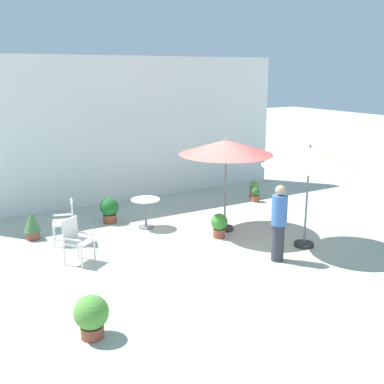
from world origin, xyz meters
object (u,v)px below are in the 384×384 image
at_px(patio_umbrella_0, 309,157).
at_px(potted_plant_5, 32,225).
at_px(patio_umbrella_1, 226,148).
at_px(patio_chair_0, 67,219).
at_px(potted_plant_4, 256,194).
at_px(standing_person, 279,222).
at_px(potted_plant_0, 254,189).
at_px(cafe_table_0, 146,208).
at_px(potted_plant_1, 91,315).
at_px(potted_plant_3, 109,209).
at_px(patio_chair_1, 75,238).
at_px(potted_plant_2, 219,224).

relative_size(patio_umbrella_0, potted_plant_5, 3.45).
bearing_deg(patio_umbrella_1, patio_chair_0, 163.03).
height_order(patio_chair_0, potted_plant_4, patio_chair_0).
bearing_deg(standing_person, potted_plant_4, 58.05).
xyz_separation_m(potted_plant_4, potted_plant_5, (-6.51, 0.05, 0.14)).
height_order(patio_umbrella_1, potted_plant_0, patio_umbrella_1).
bearing_deg(cafe_table_0, standing_person, -65.59).
bearing_deg(standing_person, patio_chair_0, 136.98).
distance_m(potted_plant_1, potted_plant_3, 5.41).
height_order(patio_umbrella_0, potted_plant_1, patio_umbrella_0).
height_order(cafe_table_0, potted_plant_0, cafe_table_0).
height_order(patio_chair_1, potted_plant_0, patio_chair_1).
bearing_deg(patio_chair_1, potted_plant_1, -102.27).
bearing_deg(patio_chair_1, potted_plant_2, -4.09).
height_order(potted_plant_0, potted_plant_5, potted_plant_5).
bearing_deg(potted_plant_5, patio_chair_1, -75.34).
height_order(patio_umbrella_0, potted_plant_5, patio_umbrella_0).
height_order(patio_chair_1, potted_plant_2, patio_chair_1).
bearing_deg(potted_plant_0, potted_plant_2, -139.83).
bearing_deg(patio_chair_0, potted_plant_4, 5.49).
bearing_deg(patio_chair_1, patio_umbrella_1, 2.22).
distance_m(patio_umbrella_0, potted_plant_1, 5.71).
xyz_separation_m(potted_plant_5, standing_person, (4.14, -3.85, 0.47)).
relative_size(potted_plant_1, potted_plant_5, 0.99).
height_order(cafe_table_0, potted_plant_3, cafe_table_0).
xyz_separation_m(patio_chair_0, potted_plant_5, (-0.66, 0.61, -0.20)).
bearing_deg(patio_chair_0, potted_plant_1, -101.00).
distance_m(patio_chair_0, standing_person, 4.76).
bearing_deg(potted_plant_4, patio_umbrella_0, -110.75).
distance_m(patio_chair_1, potted_plant_5, 1.93).
xyz_separation_m(potted_plant_3, potted_plant_4, (4.51, -0.31, -0.14)).
relative_size(patio_umbrella_0, potted_plant_1, 3.48).
bearing_deg(patio_umbrella_1, potted_plant_3, 138.98).
relative_size(patio_umbrella_1, cafe_table_0, 3.10).
relative_size(patio_umbrella_0, potted_plant_3, 3.47).
xyz_separation_m(patio_umbrella_1, patio_chair_1, (-3.78, -0.15, -1.51)).
bearing_deg(potted_plant_1, potted_plant_3, 66.77).
distance_m(potted_plant_2, potted_plant_4, 3.36).
relative_size(patio_chair_1, potted_plant_2, 1.60).
relative_size(patio_umbrella_1, potted_plant_0, 4.57).
distance_m(patio_umbrella_1, standing_person, 2.47).
bearing_deg(patio_chair_1, potted_plant_4, 16.71).
bearing_deg(patio_chair_0, patio_umbrella_0, -32.82).
relative_size(patio_umbrella_1, patio_chair_0, 2.35).
height_order(cafe_table_0, potted_plant_4, cafe_table_0).
bearing_deg(patio_umbrella_0, potted_plant_1, -167.48).
height_order(patio_chair_0, patio_chair_1, patio_chair_0).
bearing_deg(cafe_table_0, potted_plant_3, 127.97).
height_order(patio_umbrella_0, standing_person, patio_umbrella_0).
height_order(potted_plant_1, potted_plant_4, potted_plant_1).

